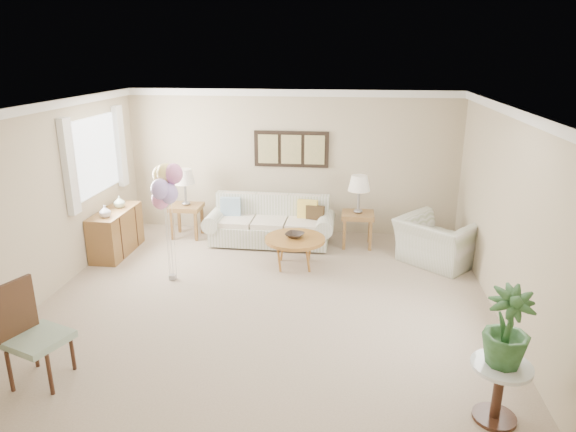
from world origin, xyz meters
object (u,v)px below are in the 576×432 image
object	(u,v)px
sofa	(271,225)
accent_chair	(30,331)
coffee_table	(295,240)
balloon_cluster	(165,185)
armchair	(437,242)

from	to	relation	value
sofa	accent_chair	xyz separation A→B (m)	(-1.79, -4.24, 0.23)
coffee_table	sofa	bearing A→B (deg)	118.03
sofa	accent_chair	bearing A→B (deg)	-112.89
coffee_table	balloon_cluster	distance (m)	2.15
sofa	armchair	size ratio (longest dim) A/B	1.99
accent_chair	balloon_cluster	world-z (taller)	balloon_cluster
sofa	balloon_cluster	bearing A→B (deg)	-125.32
coffee_table	accent_chair	bearing A→B (deg)	-125.68
coffee_table	armchair	xyz separation A→B (m)	(2.22, 0.39, -0.07)
accent_chair	sofa	bearing A→B (deg)	67.11
coffee_table	armchair	distance (m)	2.26
sofa	coffee_table	world-z (taller)	sofa
sofa	armchair	bearing A→B (deg)	-12.50
sofa	coffee_table	size ratio (longest dim) A/B	2.38
coffee_table	armchair	size ratio (longest dim) A/B	0.84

